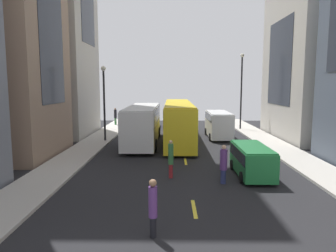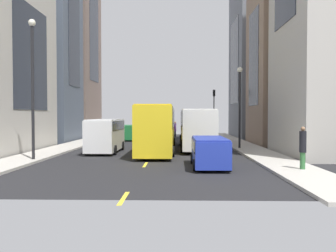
% 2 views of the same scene
% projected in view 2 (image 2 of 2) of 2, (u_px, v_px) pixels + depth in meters
% --- Properties ---
extents(ground_plane, '(42.52, 42.52, 0.00)m').
position_uv_depth(ground_plane, '(157.00, 146.00, 33.29)').
color(ground_plane, black).
extents(sidewalk_west, '(2.67, 44.00, 0.15)m').
position_uv_depth(sidewalk_west, '(242.00, 146.00, 33.08)').
color(sidewalk_west, '#B2ADA3').
rests_on(sidewalk_west, ground).
extents(sidewalk_east, '(2.67, 44.00, 0.15)m').
position_uv_depth(sidewalk_east, '(73.00, 145.00, 33.49)').
color(sidewalk_east, '#B2ADA3').
rests_on(sidewalk_east, ground).
extents(lane_stripe_0, '(0.16, 2.00, 0.01)m').
position_uv_depth(lane_stripe_0, '(165.00, 134.00, 54.27)').
color(lane_stripe_0, yellow).
rests_on(lane_stripe_0, ground).
extents(lane_stripe_1, '(0.16, 2.00, 0.01)m').
position_uv_depth(lane_stripe_1, '(163.00, 138.00, 45.88)').
color(lane_stripe_1, yellow).
rests_on(lane_stripe_1, ground).
extents(lane_stripe_2, '(0.16, 2.00, 0.01)m').
position_uv_depth(lane_stripe_2, '(160.00, 143.00, 37.48)').
color(lane_stripe_2, yellow).
rests_on(lane_stripe_2, ground).
extents(lane_stripe_3, '(0.16, 2.00, 0.01)m').
position_uv_depth(lane_stripe_3, '(154.00, 150.00, 29.09)').
color(lane_stripe_3, yellow).
rests_on(lane_stripe_3, ground).
extents(lane_stripe_4, '(0.16, 2.00, 0.01)m').
position_uv_depth(lane_stripe_4, '(145.00, 165.00, 20.70)').
color(lane_stripe_4, yellow).
rests_on(lane_stripe_4, ground).
extents(lane_stripe_5, '(0.16, 2.00, 0.01)m').
position_uv_depth(lane_stripe_5, '(124.00, 198.00, 12.30)').
color(lane_stripe_5, yellow).
rests_on(lane_stripe_5, ground).
extents(building_west_0, '(9.43, 10.74, 19.85)m').
position_uv_depth(building_west_0, '(270.00, 62.00, 46.96)').
color(building_west_0, slate).
rests_on(building_west_0, ground).
extents(building_west_1, '(7.41, 7.93, 17.13)m').
position_uv_depth(building_west_1, '(291.00, 58.00, 35.29)').
color(building_west_1, '#937760').
rests_on(building_west_1, ground).
extents(building_east_0, '(6.32, 9.21, 33.39)m').
position_uv_depth(building_east_0, '(71.00, 14.00, 48.41)').
color(building_east_0, '#7A665B').
rests_on(building_east_0, ground).
extents(building_east_1, '(8.89, 7.54, 26.95)m').
position_uv_depth(building_east_1, '(34.00, 19.00, 39.09)').
color(building_east_1, '#4C5666').
rests_on(building_east_1, ground).
extents(city_bus_white, '(2.80, 11.07, 3.35)m').
position_uv_depth(city_bus_white, '(196.00, 125.00, 30.70)').
color(city_bus_white, silver).
rests_on(city_bus_white, ground).
extents(streetcar_yellow, '(2.70, 14.99, 3.59)m').
position_uv_depth(streetcar_yellow, '(159.00, 125.00, 29.22)').
color(streetcar_yellow, yellow).
rests_on(streetcar_yellow, ground).
extents(delivery_van_white, '(2.25, 5.92, 2.58)m').
position_uv_depth(delivery_van_white, '(106.00, 133.00, 27.62)').
color(delivery_van_white, white).
rests_on(delivery_van_white, ground).
extents(car_blue_0, '(1.97, 4.55, 1.64)m').
position_uv_depth(car_blue_0, '(210.00, 150.00, 19.66)').
color(car_blue_0, '#2338AD').
rests_on(car_blue_0, ground).
extents(car_green_1, '(1.88, 4.37, 1.75)m').
position_uv_depth(car_green_1, '(129.00, 131.00, 41.00)').
color(car_green_1, '#1E7238').
rests_on(car_green_1, ground).
extents(pedestrian_walking_far, '(0.35, 0.35, 2.16)m').
position_uv_depth(pedestrian_walking_far, '(303.00, 146.00, 18.01)').
color(pedestrian_walking_far, '#336B38').
rests_on(pedestrian_walking_far, ground).
extents(pedestrian_crossing_mid, '(0.30, 0.30, 2.15)m').
position_uv_depth(pedestrian_crossing_mid, '(170.00, 130.00, 41.32)').
color(pedestrian_crossing_mid, maroon).
rests_on(pedestrian_crossing_mid, ground).
extents(pedestrian_waiting_curb, '(0.38, 0.38, 2.08)m').
position_uv_depth(pedestrian_waiting_curb, '(147.00, 130.00, 42.39)').
color(pedestrian_waiting_curb, navy).
rests_on(pedestrian_waiting_curb, ground).
extents(pedestrian_crossing_near, '(0.30, 0.30, 2.05)m').
position_uv_depth(pedestrian_crossing_near, '(175.00, 128.00, 48.31)').
color(pedestrian_crossing_near, black).
rests_on(pedestrian_crossing_near, ground).
extents(traffic_light_near_corner, '(0.32, 0.44, 6.29)m').
position_uv_depth(traffic_light_near_corner, '(214.00, 104.00, 49.55)').
color(traffic_light_near_corner, black).
rests_on(traffic_light_near_corner, ground).
extents(streetlamp_near, '(0.44, 0.44, 8.65)m').
position_uv_depth(streetlamp_near, '(33.00, 76.00, 21.98)').
color(streetlamp_near, black).
rests_on(streetlamp_near, ground).
extents(streetlamp_far, '(0.44, 0.44, 6.76)m').
position_uv_depth(streetlamp_far, '(240.00, 98.00, 29.73)').
color(streetlamp_far, black).
rests_on(streetlamp_far, ground).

